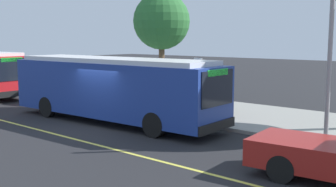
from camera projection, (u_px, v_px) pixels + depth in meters
The scene contains 10 objects.
ground_plane at pixel (103, 127), 18.30m from camera, with size 120.00×120.00×0.00m, color #232326.
sidewalk_curb at pixel (188, 108), 22.78m from camera, with size 44.00×6.40×0.15m, color gray.
lane_stripe_center at pixel (60, 135), 16.65m from camera, with size 36.00×0.14×0.01m, color #E0D64C.
transit_bus_main at pixel (113, 87), 19.13m from camera, with size 11.38×3.09×2.95m.
bus_shelter at pixel (185, 75), 22.13m from camera, with size 2.90×1.60×2.48m.
waiting_bench at pixel (190, 100), 21.90m from camera, with size 1.60×0.48×0.95m.
route_sign_post at pixel (198, 79), 19.42m from camera, with size 0.44×0.08×2.80m.
pedestrian_commuter at pixel (181, 92), 21.38m from camera, with size 0.24×0.40×1.69m.
street_tree_near_shelter at pixel (162, 22), 25.55m from camera, with size 3.48×3.48×6.45m.
utility_pole at pixel (330, 52), 14.82m from camera, with size 0.16×0.16×6.40m, color gray.
Camera 1 is at (13.92, -11.68, 3.84)m, focal length 44.81 mm.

